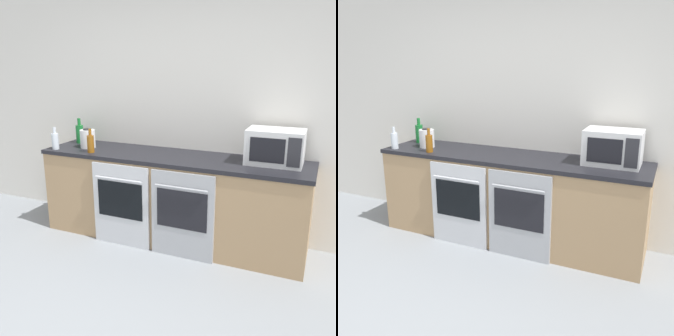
% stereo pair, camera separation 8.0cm
% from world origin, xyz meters
% --- Properties ---
extents(wall_back, '(10.00, 0.06, 2.60)m').
position_xyz_m(wall_back, '(0.00, 2.11, 1.30)').
color(wall_back, silver).
rests_on(wall_back, ground_plane).
extents(counter_back, '(2.74, 0.67, 0.91)m').
position_xyz_m(counter_back, '(0.00, 1.75, 0.45)').
color(counter_back, tan).
rests_on(counter_back, ground_plane).
extents(oven_left, '(0.62, 0.06, 0.85)m').
position_xyz_m(oven_left, '(-0.41, 1.42, 0.43)').
color(oven_left, silver).
rests_on(oven_left, ground_plane).
extents(oven_right, '(0.62, 0.06, 0.85)m').
position_xyz_m(oven_right, '(0.25, 1.42, 0.43)').
color(oven_right, '#A8AAAF').
rests_on(oven_right, ground_plane).
extents(microwave, '(0.50, 0.35, 0.32)m').
position_xyz_m(microwave, '(0.99, 1.84, 1.07)').
color(microwave, silver).
rests_on(microwave, counter_back).
extents(bottle_clear, '(0.07, 0.07, 0.24)m').
position_xyz_m(bottle_clear, '(-1.25, 1.52, 1.00)').
color(bottle_clear, silver).
rests_on(bottle_clear, counter_back).
extents(bottle_amber, '(0.07, 0.07, 0.25)m').
position_xyz_m(bottle_amber, '(-0.81, 1.54, 1.00)').
color(bottle_amber, '#8C5114').
rests_on(bottle_amber, counter_back).
extents(bottle_green, '(0.09, 0.09, 0.28)m').
position_xyz_m(bottle_green, '(-1.20, 1.89, 1.02)').
color(bottle_green, '#19722D').
rests_on(bottle_green, counter_back).
extents(kettle, '(0.16, 0.16, 0.21)m').
position_xyz_m(kettle, '(-0.97, 1.72, 1.01)').
color(kettle, white).
rests_on(kettle, counter_back).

